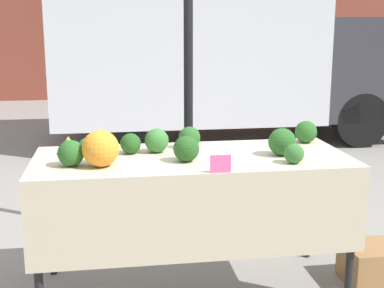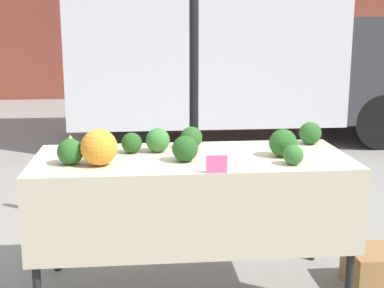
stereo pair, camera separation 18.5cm
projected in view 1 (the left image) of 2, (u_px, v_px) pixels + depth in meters
The scene contains 18 objects.
ground_plane at pixel (192, 288), 3.61m from camera, with size 40.00×40.00×0.00m, color gray.
building_facade at pixel (129, 1), 12.70m from camera, with size 16.00×0.60×4.58m.
tent_pole at pixel (188, 100), 4.10m from camera, with size 0.07×0.07×2.34m.
parked_truck at pixel (217, 54), 8.09m from camera, with size 5.20×2.15×2.42m.
market_table at pixel (194, 177), 3.36m from camera, with size 2.00×0.85×0.92m.
orange_cauliflower at pixel (100, 149), 3.13m from camera, with size 0.22×0.22×0.22m.
romanesco_head at pixel (68, 145), 3.44m from camera, with size 0.15×0.15×0.12m.
broccoli_head_0 at pixel (294, 154), 3.22m from camera, with size 0.12×0.12×0.12m.
broccoli_head_1 at pixel (131, 144), 3.46m from camera, with size 0.13×0.13×0.13m.
broccoli_head_2 at pixel (306, 132), 3.78m from camera, with size 0.16×0.16×0.16m.
broccoli_head_3 at pixel (157, 141), 3.49m from camera, with size 0.16×0.16×0.16m.
broccoli_head_4 at pixel (87, 147), 3.42m from camera, with size 0.11×0.11×0.11m.
broccoli_head_5 at pixel (282, 142), 3.41m from camera, with size 0.18×0.18×0.18m.
broccoli_head_6 at pixel (71, 153), 3.15m from camera, with size 0.16×0.16×0.16m.
broccoli_head_7 at pixel (186, 149), 3.26m from camera, with size 0.16×0.16×0.16m.
broccoli_head_8 at pixel (189, 137), 3.62m from camera, with size 0.15×0.15×0.15m.
price_sign at pixel (221, 164), 3.01m from camera, with size 0.12×0.01×0.10m.
produce_crate at pixel (376, 263), 3.68m from camera, with size 0.44×0.35×0.26m.
Camera 1 is at (-0.50, -3.27, 1.73)m, focal length 50.00 mm.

